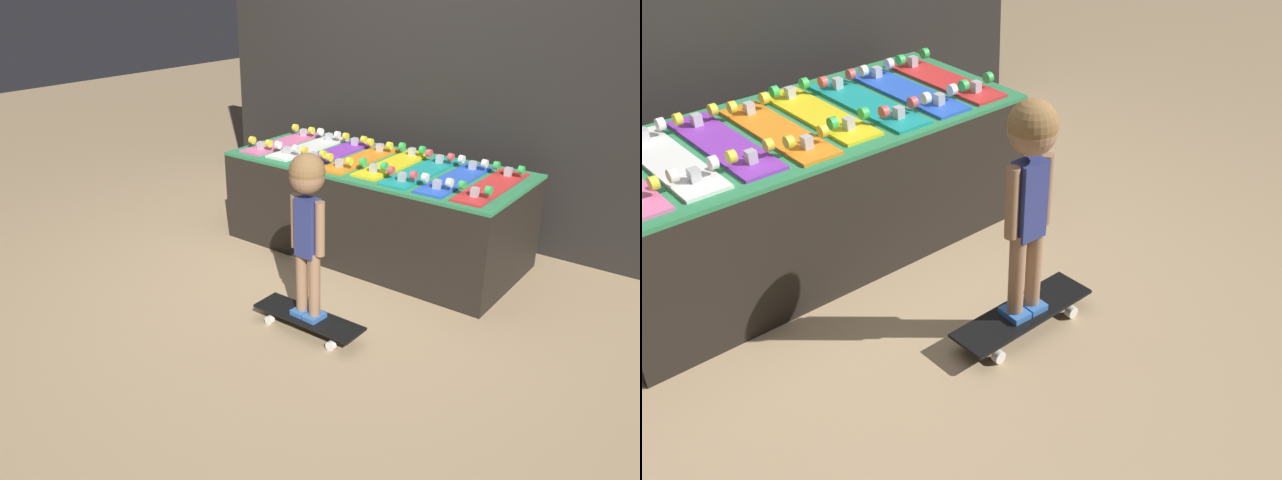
# 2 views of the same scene
# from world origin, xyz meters

# --- Properties ---
(ground_plane) EXTENTS (16.00, 16.00, 0.00)m
(ground_plane) POSITION_xyz_m (0.00, 0.00, 0.00)
(ground_plane) COLOR tan
(back_wall) EXTENTS (3.72, 0.10, 2.75)m
(back_wall) POSITION_xyz_m (0.00, 1.29, 1.37)
(back_wall) COLOR black
(back_wall) RESTS_ON ground_plane
(display_rack) EXTENTS (1.99, 0.87, 0.64)m
(display_rack) POSITION_xyz_m (0.00, 0.60, 0.32)
(display_rack) COLOR black
(display_rack) RESTS_ON ground_plane
(skateboard_pink_on_rack) EXTENTS (0.19, 0.73, 0.09)m
(skateboard_pink_on_rack) POSITION_xyz_m (-0.82, 0.59, 0.65)
(skateboard_pink_on_rack) COLOR pink
(skateboard_pink_on_rack) RESTS_ON display_rack
(skateboard_white_on_rack) EXTENTS (0.19, 0.73, 0.09)m
(skateboard_white_on_rack) POSITION_xyz_m (-0.58, 0.61, 0.65)
(skateboard_white_on_rack) COLOR white
(skateboard_white_on_rack) RESTS_ON display_rack
(skateboard_purple_on_rack) EXTENTS (0.19, 0.73, 0.09)m
(skateboard_purple_on_rack) POSITION_xyz_m (-0.35, 0.61, 0.65)
(skateboard_purple_on_rack) COLOR purple
(skateboard_purple_on_rack) RESTS_ON display_rack
(skateboard_orange_on_rack) EXTENTS (0.19, 0.73, 0.09)m
(skateboard_orange_on_rack) POSITION_xyz_m (-0.12, 0.58, 0.65)
(skateboard_orange_on_rack) COLOR orange
(skateboard_orange_on_rack) RESTS_ON display_rack
(skateboard_yellow_on_rack) EXTENTS (0.19, 0.73, 0.09)m
(skateboard_yellow_on_rack) POSITION_xyz_m (0.12, 0.62, 0.65)
(skateboard_yellow_on_rack) COLOR yellow
(skateboard_yellow_on_rack) RESTS_ON display_rack
(skateboard_teal_on_rack) EXTENTS (0.19, 0.73, 0.09)m
(skateboard_teal_on_rack) POSITION_xyz_m (0.35, 0.57, 0.65)
(skateboard_teal_on_rack) COLOR teal
(skateboard_teal_on_rack) RESTS_ON display_rack
(skateboard_blue_on_rack) EXTENTS (0.19, 0.73, 0.09)m
(skateboard_blue_on_rack) POSITION_xyz_m (0.58, 0.58, 0.65)
(skateboard_blue_on_rack) COLOR blue
(skateboard_blue_on_rack) RESTS_ON display_rack
(skateboard_red_on_rack) EXTENTS (0.19, 0.73, 0.09)m
(skateboard_red_on_rack) POSITION_xyz_m (0.82, 0.58, 0.65)
(skateboard_red_on_rack) COLOR red
(skateboard_red_on_rack) RESTS_ON display_rack
(skateboard_on_floor) EXTENTS (0.64, 0.19, 0.09)m
(skateboard_on_floor) POSITION_xyz_m (0.30, -0.51, 0.07)
(skateboard_on_floor) COLOR black
(skateboard_on_floor) RESTS_ON ground_plane
(child) EXTENTS (0.22, 0.18, 0.91)m
(child) POSITION_xyz_m (0.30, -0.51, 0.73)
(child) COLOR #3870C6
(child) RESTS_ON skateboard_on_floor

